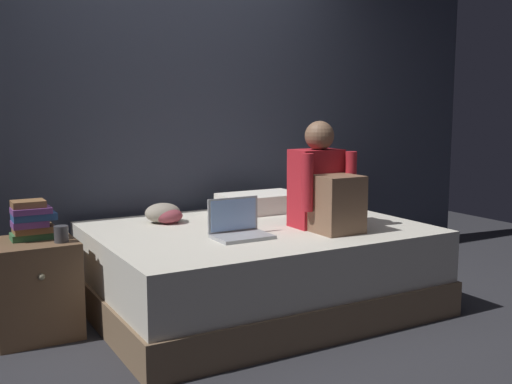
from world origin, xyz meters
The scene contains 10 objects.
ground_plane centered at (0.00, 0.00, 0.00)m, with size 8.00×8.00×0.00m, color #2D2D33.
wall_back centered at (0.00, 1.20, 1.35)m, with size 5.60×0.10×2.70m, color #383D4C.
bed centered at (0.20, 0.30, 0.26)m, with size 2.00×1.50×0.52m.
nightstand centered at (-1.10, 0.51, 0.27)m, with size 0.44×0.46×0.54m.
person_sitting centered at (0.52, 0.04, 0.77)m, with size 0.39×0.44×0.66m.
laptop centered at (-0.05, 0.08, 0.58)m, with size 0.32×0.23×0.22m.
pillow centered at (0.48, 0.75, 0.59)m, with size 0.56×0.36×0.13m, color silver.
book_stack centered at (-1.09, 0.54, 0.64)m, with size 0.24×0.17×0.22m.
mug centered at (-0.97, 0.39, 0.58)m, with size 0.08×0.08×0.09m, color #3D3D42.
clothes_pile centered at (-0.26, 0.70, 0.58)m, with size 0.23×0.22×0.13m.
Camera 1 is at (-1.64, -2.92, 1.26)m, focal length 42.56 mm.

